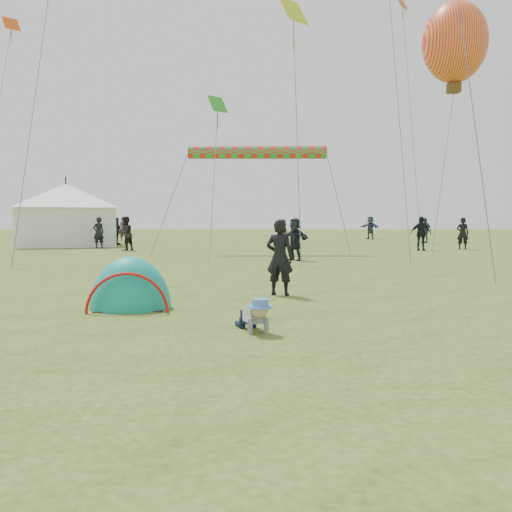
{
  "coord_description": "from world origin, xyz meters",
  "views": [
    {
      "loc": [
        0.34,
        -7.93,
        1.78
      ],
      "look_at": [
        0.29,
        3.25,
        1.0
      ],
      "focal_mm": 40.0,
      "sensor_mm": 36.0,
      "label": 1
    }
  ],
  "objects_px": {
    "event_marquee": "(66,213)",
    "popup_tent": "(131,308)",
    "crawling_toddler": "(255,314)",
    "standing_adult": "(280,257)",
    "balloon_kite": "(455,47)"
  },
  "relations": [
    {
      "from": "crawling_toddler",
      "to": "balloon_kite",
      "type": "relative_size",
      "value": 0.15
    },
    {
      "from": "standing_adult",
      "to": "event_marquee",
      "type": "height_order",
      "value": "event_marquee"
    },
    {
      "from": "popup_tent",
      "to": "crawling_toddler",
      "type": "bearing_deg",
      "value": -48.81
    },
    {
      "from": "crawling_toddler",
      "to": "popup_tent",
      "type": "distance_m",
      "value": 3.31
    },
    {
      "from": "standing_adult",
      "to": "event_marquee",
      "type": "bearing_deg",
      "value": -43.35
    },
    {
      "from": "crawling_toddler",
      "to": "balloon_kite",
      "type": "xyz_separation_m",
      "value": [
        10.42,
        22.14,
        10.42
      ]
    },
    {
      "from": "popup_tent",
      "to": "standing_adult",
      "type": "relative_size",
      "value": 1.18
    },
    {
      "from": "popup_tent",
      "to": "event_marquee",
      "type": "distance_m",
      "value": 25.39
    },
    {
      "from": "crawling_toddler",
      "to": "event_marquee",
      "type": "relative_size",
      "value": 0.12
    },
    {
      "from": "popup_tent",
      "to": "event_marquee",
      "type": "xyz_separation_m",
      "value": [
        -9.16,
        23.6,
        2.01
      ]
    },
    {
      "from": "standing_adult",
      "to": "crawling_toddler",
      "type": "bearing_deg",
      "value": 100.2
    },
    {
      "from": "event_marquee",
      "to": "popup_tent",
      "type": "bearing_deg",
      "value": -86.63
    },
    {
      "from": "event_marquee",
      "to": "balloon_kite",
      "type": "bearing_deg",
      "value": -27.36
    },
    {
      "from": "crawling_toddler",
      "to": "standing_adult",
      "type": "distance_m",
      "value": 4.17
    },
    {
      "from": "standing_adult",
      "to": "balloon_kite",
      "type": "bearing_deg",
      "value": -101.23
    }
  ]
}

